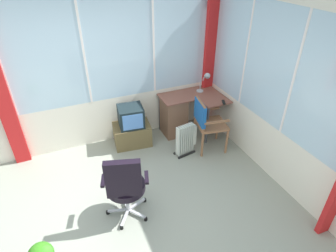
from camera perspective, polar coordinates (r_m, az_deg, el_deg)
The scene contains 12 objects.
ground at distance 3.97m, azimuth -7.83°, elevation -19.05°, with size 5.61×4.97×0.06m, color gray.
north_window_panel at distance 4.80m, azimuth -16.08°, elevation 10.17°, with size 4.61×0.07×2.67m.
east_window_panel at distance 4.11m, azimuth 23.44°, elevation 4.86°, with size 0.07×3.97×2.67m.
curtain_north_left at distance 4.78m, azimuth -30.87°, elevation 5.96°, with size 0.23×0.07×2.57m, color red.
curtain_corner at distance 5.39m, azimuth 8.38°, elevation 13.01°, with size 0.23×0.07×2.57m, color red.
desk at distance 5.28m, azimuth 1.62°, elevation 2.45°, with size 1.11×0.83×0.76m.
desk_lamp at distance 5.26m, azimuth 7.62°, elevation 9.26°, with size 0.24×0.21×0.37m.
tv_remote at distance 5.01m, azimuth 11.21°, elevation 4.73°, with size 0.04×0.15×0.02m, color black.
wooden_armchair at distance 4.78m, azimuth 7.49°, elevation 1.44°, with size 0.57×0.56×0.95m.
office_chair at distance 3.58m, azimuth -8.69°, elevation -11.66°, with size 0.63×0.59×1.03m.
tv_on_stand at distance 5.05m, azimuth -7.35°, elevation -0.42°, with size 0.69×0.51×0.75m.
space_heater at distance 4.81m, azimuth 3.73°, elevation -2.70°, with size 0.41×0.23×0.57m.
Camera 1 is at (-0.49, -2.43, 3.07)m, focal length 30.11 mm.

